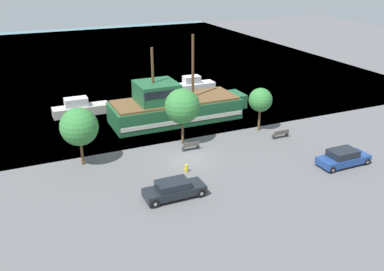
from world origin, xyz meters
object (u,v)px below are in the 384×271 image
at_px(moored_boat_outer, 80,108).
at_px(parked_car_curb_front, 343,158).
at_px(bench_promenade_east, 281,134).
at_px(parked_car_curb_mid, 174,189).
at_px(fire_hydrant, 186,168).
at_px(moored_boat_dockside, 194,84).
at_px(bench_promenade_west, 191,146).
at_px(pirate_ship, 173,106).

distance_m(moored_boat_outer, parked_car_curb_front, 29.29).
bearing_deg(bench_promenade_east, parked_car_curb_mid, -155.53).
distance_m(moored_boat_outer, parked_car_curb_mid, 22.00).
xyz_separation_m(parked_car_curb_mid, bench_promenade_east, (14.17, 6.45, -0.27)).
xyz_separation_m(fire_hydrant, bench_promenade_east, (11.66, 2.99, 0.03)).
bearing_deg(bench_promenade_east, moored_boat_dockside, 92.40).
xyz_separation_m(parked_car_curb_front, parked_car_curb_mid, (-15.54, 0.89, -0.01)).
xyz_separation_m(bench_promenade_east, bench_promenade_west, (-9.49, 0.97, -0.00)).
xyz_separation_m(parked_car_curb_mid, bench_promenade_west, (4.68, 7.42, -0.27)).
height_order(moored_boat_outer, bench_promenade_east, moored_boat_outer).
relative_size(parked_car_curb_mid, bench_promenade_east, 2.66).
relative_size(fire_hydrant, bench_promenade_east, 0.43).
relative_size(parked_car_curb_mid, fire_hydrant, 6.11).
relative_size(moored_boat_outer, fire_hydrant, 8.38).
bearing_deg(fire_hydrant, pirate_ship, 73.14).
bearing_deg(bench_promenade_east, parked_car_curb_front, -79.45).
height_order(fire_hydrant, bench_promenade_east, bench_promenade_east).
xyz_separation_m(parked_car_curb_front, bench_promenade_west, (-10.85, 8.31, -0.28)).
distance_m(parked_car_curb_mid, bench_promenade_west, 8.78).
bearing_deg(moored_boat_outer, pirate_ship, -34.20).
distance_m(moored_boat_dockside, moored_boat_outer, 16.86).
relative_size(moored_boat_outer, bench_promenade_west, 3.90).
bearing_deg(pirate_ship, parked_car_curb_mid, -111.64).
distance_m(parked_car_curb_front, bench_promenade_west, 13.67).
height_order(moored_boat_outer, bench_promenade_west, moored_boat_outer).
relative_size(pirate_ship, parked_car_curb_mid, 3.32).
bearing_deg(bench_promenade_east, fire_hydrant, -165.60).
height_order(parked_car_curb_mid, bench_promenade_east, parked_car_curb_mid).
distance_m(pirate_ship, fire_hydrant, 12.72).
height_order(parked_car_curb_front, bench_promenade_east, parked_car_curb_front).
bearing_deg(bench_promenade_west, parked_car_curb_front, -37.44).
bearing_deg(bench_promenade_west, moored_boat_outer, 118.05).
relative_size(pirate_ship, bench_promenade_east, 8.83).
bearing_deg(parked_car_curb_front, pirate_ship, 119.61).
distance_m(parked_car_curb_front, fire_hydrant, 13.74).
height_order(moored_boat_dockside, moored_boat_outer, moored_boat_outer).
xyz_separation_m(moored_boat_dockside, fire_hydrant, (-10.84, -22.54, -0.28)).
height_order(moored_boat_dockside, bench_promenade_east, moored_boat_dockside).
relative_size(fire_hydrant, bench_promenade_west, 0.47).
bearing_deg(fire_hydrant, parked_car_curb_front, -18.46).
height_order(pirate_ship, bench_promenade_east, pirate_ship).
distance_m(moored_boat_outer, bench_promenade_east, 23.02).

